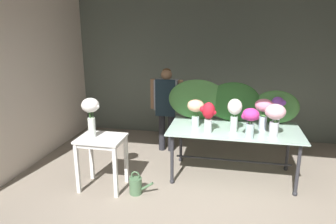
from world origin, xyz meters
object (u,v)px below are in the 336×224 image
Objects in this scene: side_table_white at (101,145)px; display_table_glass at (234,135)px; vase_peach_lilies at (196,109)px; watering_can at (136,185)px; florist at (166,101)px; vase_white_roses_tall at (91,111)px; vase_blush_carnations at (275,116)px; vase_rosy_roses at (264,109)px; vase_magenta_ranunculus at (250,120)px; vase_violet_stock at (277,109)px; vase_crimson_freesia at (208,115)px; vase_ivory_anemones at (234,112)px.

display_table_glass is at bearing 21.17° from side_table_white.
watering_can is at bearing -133.81° from vase_peach_lilies.
florist is 1.74m from vase_white_roses_tall.
vase_blush_carnations is 0.84× the size of vase_white_roses_tall.
vase_peach_lilies is (0.64, -0.87, 0.12)m from florist.
vase_rosy_roses reaches higher than vase_peach_lilies.
display_table_glass is at bearing 3.49° from vase_peach_lilies.
florist is 1.85m from vase_rosy_roses.
vase_rosy_roses is 1.34× the size of watering_can.
watering_can is at bearing -7.43° from vase_white_roses_tall.
vase_rosy_roses is (0.41, 0.00, 0.43)m from display_table_glass.
vase_rosy_roses is 2.16m from watering_can.
display_table_glass is 4.55× the size of vase_magenta_ranunculus.
vase_violet_stock is 1.34× the size of watering_can.
vase_magenta_ranunculus is at bearing -41.18° from florist.
vase_blush_carnations is at bearing -101.87° from vase_violet_stock.
side_table_white is 1.59m from vase_crimson_freesia.
vase_violet_stock is at bearing 20.33° from side_table_white.
florist is at bearing 161.08° from vase_violet_stock.
vase_white_roses_tall is (-0.13, -0.00, 0.50)m from side_table_white.
vase_white_roses_tall is (-1.98, -0.72, 0.46)m from display_table_glass.
watering_can is (-0.94, -0.53, -0.94)m from vase_crimson_freesia.
vase_rosy_roses is 0.84× the size of vase_white_roses_tall.
vase_violet_stock is (2.48, 0.92, 0.43)m from side_table_white.
side_table_white is 1.81× the size of vase_magenta_ranunculus.
vase_white_roses_tall is (-1.39, -0.68, 0.07)m from vase_peach_lilies.
vase_magenta_ranunculus is 0.76× the size of vase_white_roses_tall.
watering_can is (-1.31, -0.63, -0.98)m from vase_ivory_anemones.
vase_white_roses_tall is at bearing 172.57° from watering_can.
vase_violet_stock reaches higher than display_table_glass.
watering_can is at bearing -164.12° from vase_blush_carnations.
vase_magenta_ranunculus is (-0.43, -0.61, -0.01)m from vase_violet_stock.
vase_crimson_freesia is at bearing -144.55° from display_table_glass.
vase_violet_stock is (0.64, 0.38, -0.03)m from vase_ivory_anemones.
vase_crimson_freesia is 0.95× the size of vase_rosy_roses.
vase_ivory_anemones reaches higher than display_table_glass.
side_table_white is 0.50× the size of florist.
vase_rosy_roses and vase_blush_carnations have the same top height.
vase_white_roses_tall is (-2.50, -0.44, 0.04)m from vase_blush_carnations.
vase_magenta_ranunculus is at bearing 14.36° from watering_can.
florist is 3.32× the size of vase_violet_stock.
vase_magenta_ranunculus is at bearing 7.97° from vase_white_roses_tall.
watering_can is at bearing -93.37° from florist.
vase_blush_carnations is at bearing -27.57° from display_table_glass.
watering_can is at bearing -152.80° from vase_violet_stock.
vase_white_roses_tall is at bearing -164.60° from vase_ivory_anemones.
florist is 3.64× the size of vase_magenta_ranunculus.
display_table_glass is 5.57× the size of watering_can.
vase_violet_stock is 0.84× the size of vase_white_roses_tall.
vase_rosy_roses is 0.29m from vase_violet_stock.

